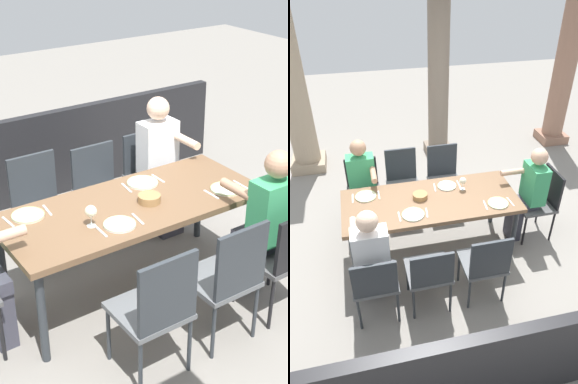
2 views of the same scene
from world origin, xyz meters
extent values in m
plane|color=gray|center=(0.00, 0.00, 0.00)|extent=(16.00, 16.00, 0.00)
cube|color=brown|center=(0.00, 0.00, 0.75)|extent=(2.01, 0.85, 0.05)
cylinder|color=#2D3338|center=(-0.93, 0.34, 0.36)|extent=(0.06, 0.06, 0.72)
cylinder|color=#2D3338|center=(0.93, 0.34, 0.36)|extent=(0.06, 0.06, 0.72)
cylinder|color=#2D3338|center=(-0.93, -0.34, 0.36)|extent=(0.06, 0.06, 0.72)
cylinder|color=#2D3338|center=(0.93, -0.34, 0.36)|extent=(0.06, 0.06, 0.72)
cube|color=#4F4F50|center=(-0.74, 0.76, 0.45)|extent=(0.44, 0.44, 0.04)
cylinder|color=black|center=(-0.93, 0.57, 0.22)|extent=(0.03, 0.03, 0.43)
cylinder|color=black|center=(-0.55, 0.57, 0.22)|extent=(0.03, 0.03, 0.43)
cylinder|color=black|center=(-0.55, 0.95, 0.22)|extent=(0.03, 0.03, 0.43)
cube|color=#5B5E61|center=(-0.74, -0.76, 0.46)|extent=(0.44, 0.44, 0.04)
cube|color=#2D3338|center=(-0.74, -0.96, 0.66)|extent=(0.42, 0.03, 0.40)
cylinder|color=#2D3338|center=(-0.55, -0.57, 0.22)|extent=(0.03, 0.03, 0.44)
cylinder|color=#2D3338|center=(-0.93, -0.57, 0.22)|extent=(0.03, 0.03, 0.44)
cylinder|color=#2D3338|center=(-0.55, -0.95, 0.22)|extent=(0.03, 0.03, 0.44)
cylinder|color=#2D3338|center=(-0.93, -0.95, 0.22)|extent=(0.03, 0.03, 0.44)
cube|color=#5B5E61|center=(-0.20, 0.76, 0.46)|extent=(0.44, 0.44, 0.04)
cube|color=#2D3338|center=(-0.20, 0.96, 0.70)|extent=(0.42, 0.03, 0.49)
cylinder|color=#2D3338|center=(-0.39, 0.57, 0.22)|extent=(0.03, 0.03, 0.44)
cylinder|color=#2D3338|center=(-0.01, 0.57, 0.22)|extent=(0.03, 0.03, 0.44)
cylinder|color=#2D3338|center=(-0.39, 0.95, 0.22)|extent=(0.03, 0.03, 0.44)
cylinder|color=#2D3338|center=(-0.01, 0.95, 0.22)|extent=(0.03, 0.03, 0.44)
cube|color=#5B5E61|center=(-0.20, -0.76, 0.46)|extent=(0.44, 0.44, 0.04)
cube|color=#2D3338|center=(-0.20, -0.96, 0.66)|extent=(0.42, 0.03, 0.40)
cylinder|color=#2D3338|center=(-0.01, -0.57, 0.22)|extent=(0.03, 0.03, 0.44)
cylinder|color=#2D3338|center=(-0.39, -0.57, 0.22)|extent=(0.03, 0.03, 0.44)
cylinder|color=#2D3338|center=(-0.01, -0.95, 0.22)|extent=(0.03, 0.03, 0.44)
cylinder|color=#2D3338|center=(-0.39, -0.95, 0.22)|extent=(0.03, 0.03, 0.44)
cube|color=#5B5E61|center=(0.38, 0.76, 0.45)|extent=(0.44, 0.44, 0.04)
cube|color=#2D3338|center=(0.38, 0.96, 0.70)|extent=(0.42, 0.03, 0.49)
cylinder|color=#2D3338|center=(0.19, 0.57, 0.22)|extent=(0.03, 0.03, 0.43)
cylinder|color=#2D3338|center=(0.57, 0.57, 0.22)|extent=(0.03, 0.03, 0.43)
cylinder|color=#2D3338|center=(0.19, 0.95, 0.22)|extent=(0.03, 0.03, 0.43)
cylinder|color=#2D3338|center=(0.57, 0.95, 0.22)|extent=(0.03, 0.03, 0.43)
cube|color=#5B5E61|center=(0.38, -0.76, 0.44)|extent=(0.44, 0.44, 0.04)
cube|color=#2D3338|center=(0.38, -0.96, 0.67)|extent=(0.42, 0.03, 0.46)
cylinder|color=#2D3338|center=(0.57, -0.57, 0.21)|extent=(0.03, 0.03, 0.42)
cylinder|color=#2D3338|center=(0.19, -0.57, 0.21)|extent=(0.03, 0.03, 0.42)
cylinder|color=#2D3338|center=(0.57, -0.95, 0.21)|extent=(0.03, 0.03, 0.42)
cylinder|color=#2D3338|center=(0.19, -0.95, 0.21)|extent=(0.03, 0.03, 0.42)
cylinder|color=black|center=(1.16, 0.19, 0.23)|extent=(0.03, 0.03, 0.45)
cube|color=#3F3F4C|center=(1.09, 0.00, 0.23)|extent=(0.14, 0.24, 0.46)
cylinder|color=tan|center=(1.05, 0.14, 0.91)|extent=(0.30, 0.07, 0.07)
cube|color=#3F3F4C|center=(-0.74, 0.51, 0.23)|extent=(0.24, 0.14, 0.46)
cube|color=#3F3F4C|center=(-0.74, 0.60, 0.51)|extent=(0.28, 0.32, 0.10)
cube|color=#389E60|center=(-0.74, 0.71, 0.80)|extent=(0.34, 0.20, 0.48)
sphere|color=tan|center=(-0.74, 0.71, 1.16)|extent=(0.20, 0.20, 0.20)
cylinder|color=tan|center=(-0.60, 0.47, 0.91)|extent=(0.07, 0.30, 0.07)
cube|color=#3F3F4C|center=(-0.74, -0.52, 0.23)|extent=(0.24, 0.14, 0.46)
cube|color=#3F3F4C|center=(-0.74, -0.61, 0.51)|extent=(0.28, 0.32, 0.10)
cube|color=white|center=(-0.74, -0.72, 0.80)|extent=(0.34, 0.20, 0.48)
sphere|color=beige|center=(-0.74, -0.72, 1.16)|extent=(0.20, 0.20, 0.20)
cylinder|color=beige|center=(-0.88, -0.48, 0.91)|extent=(0.07, 0.30, 0.07)
cube|color=black|center=(0.00, -1.87, 0.45)|extent=(4.41, 0.10, 0.90)
cylinder|color=silver|center=(-0.72, 0.22, 0.78)|extent=(0.25, 0.25, 0.01)
torus|color=#A0BE77|center=(-0.72, 0.22, 0.78)|extent=(0.25, 0.25, 0.01)
cube|color=silver|center=(-0.87, 0.22, 0.77)|extent=(0.02, 0.17, 0.01)
cube|color=silver|center=(-0.57, 0.22, 0.77)|extent=(0.02, 0.17, 0.01)
cylinder|color=white|center=(-0.24, -0.23, 0.78)|extent=(0.25, 0.25, 0.01)
torus|color=#A4C786|center=(-0.24, -0.23, 0.78)|extent=(0.25, 0.25, 0.01)
cube|color=silver|center=(-0.39, -0.23, 0.77)|extent=(0.02, 0.17, 0.01)
cube|color=silver|center=(-0.09, -0.23, 0.77)|extent=(0.04, 0.17, 0.01)
cylinder|color=white|center=(0.25, 0.22, 0.78)|extent=(0.23, 0.23, 0.01)
torus|color=#A9CD91|center=(0.25, 0.22, 0.78)|extent=(0.23, 0.23, 0.01)
cylinder|color=white|center=(0.42, 0.12, 0.77)|extent=(0.06, 0.06, 0.00)
cylinder|color=white|center=(0.42, 0.12, 0.81)|extent=(0.01, 0.01, 0.08)
sphere|color=#F2EFCC|center=(0.42, 0.12, 0.89)|extent=(0.08, 0.08, 0.08)
cube|color=silver|center=(0.10, 0.22, 0.77)|extent=(0.03, 0.17, 0.01)
cube|color=silver|center=(0.40, 0.22, 0.77)|extent=(0.02, 0.17, 0.01)
cylinder|color=silver|center=(0.72, -0.25, 0.78)|extent=(0.24, 0.24, 0.01)
torus|color=#A0BE77|center=(0.72, -0.25, 0.78)|extent=(0.24, 0.24, 0.01)
cube|color=silver|center=(0.57, -0.25, 0.77)|extent=(0.03, 0.17, 0.01)
cube|color=silver|center=(0.87, -0.25, 0.77)|extent=(0.03, 0.17, 0.01)
cylinder|color=#9E7547|center=(-0.11, 0.06, 0.80)|extent=(0.17, 0.17, 0.06)
camera|label=1|loc=(2.01, 3.12, 2.75)|focal=53.18mm
camera|label=2|loc=(-0.71, -3.22, 3.16)|focal=33.29mm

